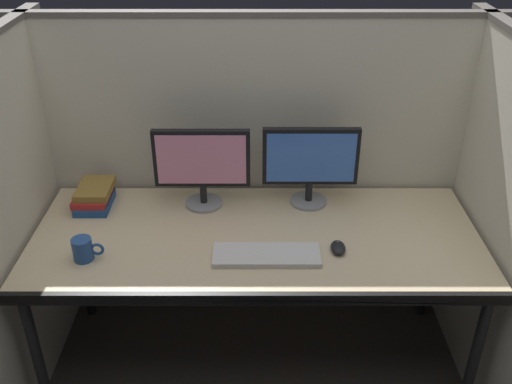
{
  "coord_description": "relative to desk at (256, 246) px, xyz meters",
  "views": [
    {
      "loc": [
        -0.0,
        -1.71,
        2.11
      ],
      "look_at": [
        0.0,
        0.35,
        0.92
      ],
      "focal_mm": 40.03,
      "sensor_mm": 36.0,
      "label": 1
    }
  ],
  "objects": [
    {
      "name": "cubicle_partition_left",
      "position": [
        -0.99,
        -0.09,
        0.1
      ],
      "size": [
        0.06,
        1.41,
        1.57
      ],
      "color": "beige",
      "rests_on": "ground"
    },
    {
      "name": "monitor_left",
      "position": [
        -0.24,
        0.26,
        0.27
      ],
      "size": [
        0.43,
        0.17,
        0.37
      ],
      "color": "gray",
      "rests_on": "desk"
    },
    {
      "name": "computer_mouse",
      "position": [
        0.33,
        -0.11,
        0.07
      ],
      "size": [
        0.06,
        0.1,
        0.04
      ],
      "color": "black",
      "rests_on": "desk"
    },
    {
      "name": "cubicle_partition_right",
      "position": [
        0.99,
        -0.09,
        0.1
      ],
      "size": [
        0.06,
        1.41,
        1.57
      ],
      "color": "beige",
      "rests_on": "ground"
    },
    {
      "name": "desk",
      "position": [
        0.0,
        0.0,
        0.0
      ],
      "size": [
        1.9,
        0.8,
        0.74
      ],
      "color": "beige",
      "rests_on": "ground"
    },
    {
      "name": "book_stack",
      "position": [
        -0.74,
        0.25,
        0.1
      ],
      "size": [
        0.16,
        0.23,
        0.1
      ],
      "color": "#1E478C",
      "rests_on": "desk"
    },
    {
      "name": "keyboard_main",
      "position": [
        0.04,
        -0.15,
        0.06
      ],
      "size": [
        0.43,
        0.15,
        0.02
      ],
      "primitive_type": "cube",
      "color": "silver",
      "rests_on": "desk"
    },
    {
      "name": "coffee_mug",
      "position": [
        -0.68,
        -0.16,
        0.1
      ],
      "size": [
        0.13,
        0.08,
        0.09
      ],
      "color": "#264C8C",
      "rests_on": "desk"
    },
    {
      "name": "cubicle_partition_rear",
      "position": [
        0.0,
        0.46,
        0.1
      ],
      "size": [
        2.21,
        0.06,
        1.57
      ],
      "color": "beige",
      "rests_on": "ground"
    },
    {
      "name": "monitor_right",
      "position": [
        0.24,
        0.28,
        0.27
      ],
      "size": [
        0.43,
        0.17,
        0.37
      ],
      "color": "gray",
      "rests_on": "desk"
    }
  ]
}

